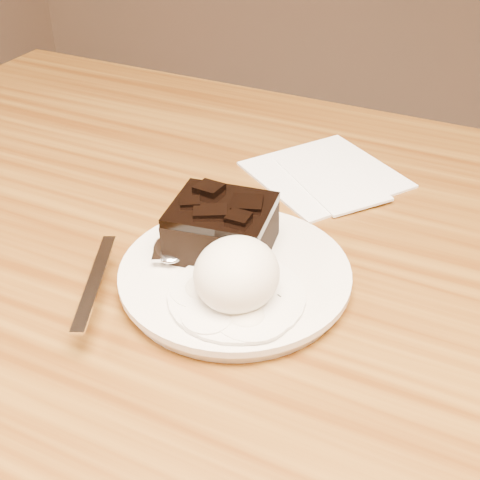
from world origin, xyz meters
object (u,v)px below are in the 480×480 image
at_px(plate, 235,276).
at_px(spoon, 172,249).
at_px(brownie, 222,231).
at_px(napkin, 325,173).
at_px(ice_cream_scoop, 237,274).

bearing_deg(plate, spoon, -175.60).
distance_m(plate, brownie, 0.04).
distance_m(brownie, napkin, 0.20).
bearing_deg(spoon, plate, -19.64).
bearing_deg(spoon, napkin, 49.20).
bearing_deg(brownie, plate, -43.10).
xyz_separation_m(brownie, ice_cream_scoop, (0.04, -0.05, 0.00)).
xyz_separation_m(plate, ice_cream_scoop, (0.02, -0.03, 0.03)).
relative_size(brownie, spoon, 0.46).
relative_size(plate, brownie, 2.35).
relative_size(brownie, ice_cream_scoop, 1.18).
height_order(brownie, ice_cream_scoop, ice_cream_scoop).
bearing_deg(brownie, napkin, 81.30).
xyz_separation_m(ice_cream_scoop, napkin, (-0.01, 0.25, -0.04)).
distance_m(brownie, ice_cream_scoop, 0.07).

